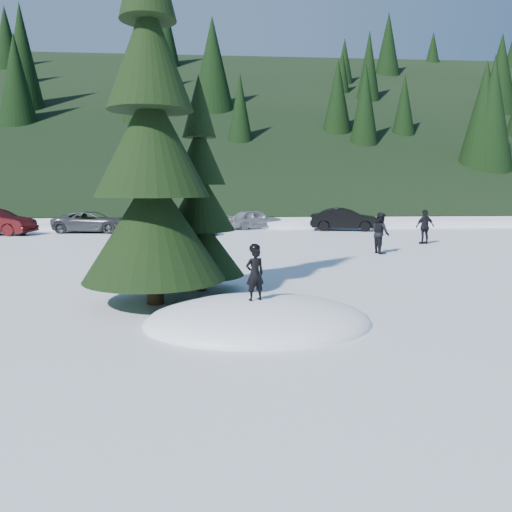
{
  "coord_description": "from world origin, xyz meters",
  "views": [
    {
      "loc": [
        -0.8,
        -9.48,
        2.63
      ],
      "look_at": [
        0.08,
        1.6,
        1.1
      ],
      "focal_mm": 35.0,
      "sensor_mm": 36.0,
      "label": 1
    }
  ],
  "objects": [
    {
      "name": "ground",
      "position": [
        0.0,
        0.0,
        0.0
      ],
      "size": [
        200.0,
        200.0,
        0.0
      ],
      "primitive_type": "plane",
      "color": "white",
      "rests_on": "ground"
    },
    {
      "name": "snow_mound",
      "position": [
        0.0,
        0.0,
        0.0
      ],
      "size": [
        4.48,
        3.52,
        0.96
      ],
      "primitive_type": "ellipsoid",
      "color": "white",
      "rests_on": "ground"
    },
    {
      "name": "forest_hillside",
      "position": [
        0.0,
        54.0,
        12.5
      ],
      "size": [
        200.0,
        60.0,
        25.0
      ],
      "primitive_type": null,
      "color": "black",
      "rests_on": "ground"
    },
    {
      "name": "spruce_tall",
      "position": [
        -2.2,
        1.8,
        3.32
      ],
      "size": [
        3.2,
        3.2,
        8.6
      ],
      "color": "black",
      "rests_on": "ground"
    },
    {
      "name": "spruce_short",
      "position": [
        -1.2,
        3.2,
        2.1
      ],
      "size": [
        2.2,
        2.2,
        5.37
      ],
      "color": "black",
      "rests_on": "ground"
    },
    {
      "name": "child_skier",
      "position": [
        -0.08,
        -0.12,
        0.99
      ],
      "size": [
        0.43,
        0.36,
        1.02
      ],
      "primitive_type": "imported",
      "rotation": [
        0.0,
        0.0,
        3.49
      ],
      "color": "black",
      "rests_on": "snow_mound"
    },
    {
      "name": "adult_0",
      "position": [
        5.75,
        9.93,
        0.82
      ],
      "size": [
        0.73,
        0.88,
        1.65
      ],
      "primitive_type": "imported",
      "rotation": [
        0.0,
        0.0,
        1.71
      ],
      "color": "black",
      "rests_on": "ground"
    },
    {
      "name": "adult_1",
      "position": [
        8.91,
        13.06,
        0.81
      ],
      "size": [
        1.01,
        0.58,
        1.62
      ],
      "primitive_type": "imported",
      "rotation": [
        0.0,
        0.0,
        3.35
      ],
      "color": "black",
      "rests_on": "ground"
    },
    {
      "name": "car_2",
      "position": [
        -8.07,
        20.47,
        0.62
      ],
      "size": [
        4.65,
        2.54,
        1.23
      ],
      "primitive_type": "imported",
      "rotation": [
        0.0,
        0.0,
        1.46
      ],
      "color": "#424448",
      "rests_on": "ground"
    },
    {
      "name": "car_3",
      "position": [
        -2.93,
        18.31,
        0.65
      ],
      "size": [
        4.51,
        1.89,
        1.3
      ],
      "primitive_type": "imported",
      "rotation": [
        0.0,
        0.0,
        1.56
      ],
      "color": "#0E1133",
      "rests_on": "ground"
    },
    {
      "name": "car_4",
      "position": [
        1.63,
        22.29,
        0.62
      ],
      "size": [
        3.9,
        2.68,
        1.23
      ],
      "primitive_type": "imported",
      "rotation": [
        0.0,
        0.0,
        1.95
      ],
      "color": "gray",
      "rests_on": "ground"
    },
    {
      "name": "car_5",
      "position": [
        7.07,
        20.57,
        0.69
      ],
      "size": [
        4.42,
        2.4,
        1.38
      ],
      "primitive_type": "imported",
      "rotation": [
        0.0,
        0.0,
        1.34
      ],
      "color": "black",
      "rests_on": "ground"
    }
  ]
}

